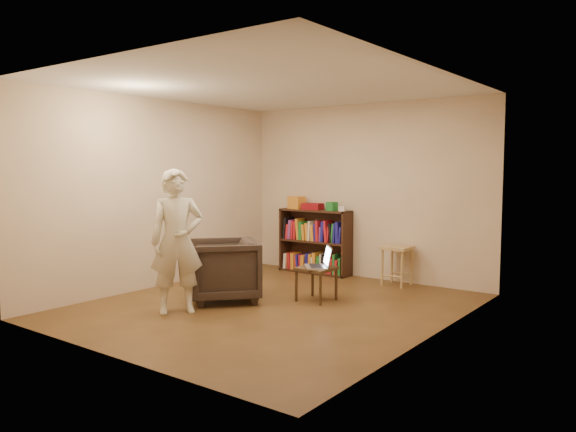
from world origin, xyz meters
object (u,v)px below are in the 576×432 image
Objects in this scene: armchair at (224,270)px; laptop at (320,263)px; bookshelf at (315,245)px; stool at (397,254)px; person at (177,241)px; side_table at (316,273)px.

armchair reaches higher than laptop.
stool is (1.45, -0.10, 0.01)m from bookshelf.
laptop is 0.28× the size of person.
armchair is at bearing -143.87° from side_table.
bookshelf is at bearing 38.21° from person.
side_table is at bearing -105.56° from stool.
laptop is at bearing 1.33° from person.
stool is 2.50m from armchair.
side_table is 0.14m from laptop.
person is at bearing -88.19° from bookshelf.
side_table is at bearing -55.70° from bookshelf.
stool is at bearing 74.44° from side_table.
person is at bearing -49.95° from armchair.
bookshelf is at bearing 134.74° from armchair.
stool is 1.47m from laptop.
laptop is at bearing -54.24° from bookshelf.
laptop is (0.05, 0.01, 0.13)m from side_table.
stool is 3.19m from person.
armchair is 2.00× the size of side_table.
stool is 1.31× the size of side_table.
person is (-1.35, -2.86, 0.38)m from stool.
laptop is at bearing 76.78° from armchair.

